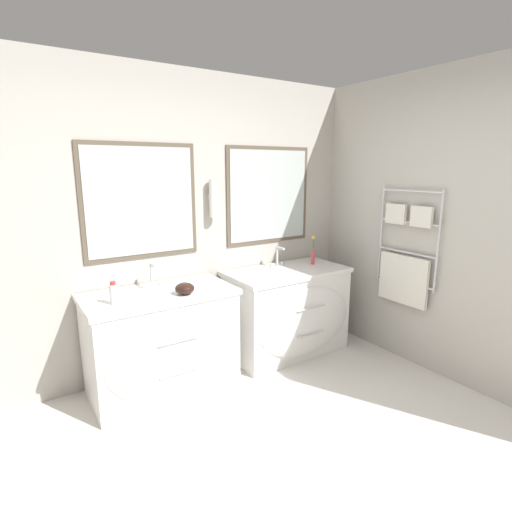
{
  "coord_description": "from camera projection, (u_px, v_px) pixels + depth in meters",
  "views": [
    {
      "loc": [
        -1.28,
        -1.27,
        1.79
      ],
      "look_at": [
        0.47,
        1.38,
        1.09
      ],
      "focal_mm": 28.0,
      "sensor_mm": 36.0,
      "label": 1
    }
  ],
  "objects": [
    {
      "name": "wall_back",
      "position": [
        173.0,
        224.0,
        3.47
      ],
      "size": [
        5.31,
        0.16,
        2.6
      ],
      "color": "#B2ADA3",
      "rests_on": "ground_plane"
    },
    {
      "name": "wall_right",
      "position": [
        418.0,
        225.0,
        3.57
      ],
      "size": [
        0.13,
        3.97,
        2.6
      ],
      "color": "#B2ADA3",
      "rests_on": "ground_plane"
    },
    {
      "name": "vanity_left",
      "position": [
        163.0,
        342.0,
        3.2
      ],
      "size": [
        1.17,
        0.68,
        0.84
      ],
      "color": "white",
      "rests_on": "ground_plane"
    },
    {
      "name": "vanity_right",
      "position": [
        289.0,
        311.0,
        3.88
      ],
      "size": [
        1.17,
        0.68,
        0.84
      ],
      "color": "white",
      "rests_on": "ground_plane"
    },
    {
      "name": "faucet_left",
      "position": [
        152.0,
        276.0,
        3.24
      ],
      "size": [
        0.17,
        0.13,
        0.2
      ],
      "color": "silver",
      "rests_on": "vanity_left"
    },
    {
      "name": "faucet_right",
      "position": [
        278.0,
        257.0,
        3.92
      ],
      "size": [
        0.17,
        0.13,
        0.2
      ],
      "color": "silver",
      "rests_on": "vanity_right"
    },
    {
      "name": "toiletry_bottle",
      "position": [
        114.0,
        294.0,
        2.84
      ],
      "size": [
        0.06,
        0.06,
        0.17
      ],
      "color": "silver",
      "rests_on": "vanity_left"
    },
    {
      "name": "amenity_bowl",
      "position": [
        185.0,
        288.0,
        3.07
      ],
      "size": [
        0.15,
        0.15,
        0.09
      ],
      "color": "black",
      "rests_on": "vanity_left"
    },
    {
      "name": "flower_vase",
      "position": [
        313.0,
        254.0,
        4.02
      ],
      "size": [
        0.04,
        0.04,
        0.29
      ],
      "color": "#CC4C51",
      "rests_on": "vanity_right"
    }
  ]
}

